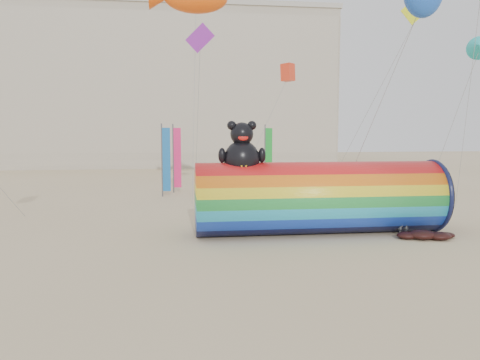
{
  "coord_description": "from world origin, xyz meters",
  "views": [
    {
      "loc": [
        -2.26,
        -19.97,
        4.68
      ],
      "look_at": [
        0.5,
        1.5,
        2.4
      ],
      "focal_mm": 35.0,
      "sensor_mm": 36.0,
      "label": 1
    }
  ],
  "objects": [
    {
      "name": "festival_banners",
      "position": [
        -0.34,
        15.52,
        2.64
      ],
      "size": [
        8.77,
        4.0,
        5.2
      ],
      "color": "#59595E",
      "rests_on": "ground"
    },
    {
      "name": "windsock_assembly",
      "position": [
        4.01,
        0.57,
        1.73
      ],
      "size": [
        11.29,
        3.44,
        5.2
      ],
      "color": "red",
      "rests_on": "ground"
    },
    {
      "name": "kite_handler",
      "position": [
        7.63,
        -0.41,
        0.81
      ],
      "size": [
        0.61,
        0.42,
        1.62
      ],
      "primitive_type": "imported",
      "rotation": [
        0.0,
        0.0,
        3.08
      ],
      "color": "slate",
      "rests_on": "ground"
    },
    {
      "name": "ground",
      "position": [
        0.0,
        0.0,
        0.0
      ],
      "size": [
        160.0,
        160.0,
        0.0
      ],
      "primitive_type": "plane",
      "color": "#CCB58C",
      "rests_on": "ground"
    },
    {
      "name": "flying_kites",
      "position": [
        3.88,
        6.36,
        11.65
      ],
      "size": [
        28.76,
        14.42,
        7.82
      ],
      "color": "#FF580D",
      "rests_on": "ground"
    },
    {
      "name": "fabric_bundle",
      "position": [
        8.3,
        -1.24,
        0.17
      ],
      "size": [
        2.62,
        1.35,
        0.41
      ],
      "color": "#380F0A",
      "rests_on": "ground"
    },
    {
      "name": "hotel_building",
      "position": [
        -12.0,
        45.95,
        10.31
      ],
      "size": [
        60.4,
        15.4,
        20.6
      ],
      "color": "#B7AD99",
      "rests_on": "ground"
    }
  ]
}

